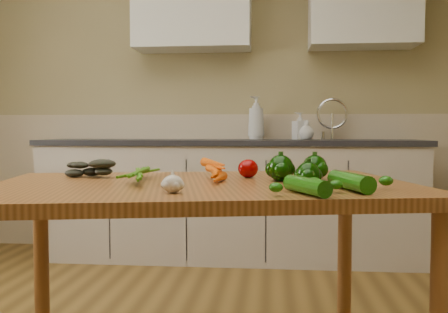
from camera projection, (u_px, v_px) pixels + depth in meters
room at (125, 52)px, 1.77m from camera, size 4.04×5.04×2.64m
counter_run at (231, 198)px, 3.79m from camera, size 2.84×0.64×1.14m
upper_cabinets at (272, 2)px, 3.81m from camera, size 2.15×0.35×0.70m
table at (203, 207)px, 1.78m from camera, size 1.62×1.21×0.78m
soap_bottle_a at (256, 118)px, 3.90m from camera, size 0.18×0.18×0.34m
soap_bottle_b at (300, 126)px, 3.81m from camera, size 0.13×0.13×0.21m
soap_bottle_c at (306, 130)px, 3.77m from camera, size 0.16×0.16×0.15m
carrot_bunch at (191, 171)px, 1.84m from camera, size 0.31×0.26×0.07m
leafy_greens at (87, 164)px, 1.98m from camera, size 0.21×0.19×0.10m
garlic_bulb at (173, 184)px, 1.48m from camera, size 0.06×0.06×0.05m
pepper_a at (281, 168)px, 1.82m from camera, size 0.09×0.09×0.09m
pepper_b at (315, 168)px, 1.86m from camera, size 0.09×0.09×0.09m
pepper_c at (308, 174)px, 1.65m from camera, size 0.08×0.08×0.08m
tomato_a at (248, 169)px, 1.95m from camera, size 0.08×0.08×0.07m
tomato_b at (286, 168)px, 2.06m from camera, size 0.07×0.07×0.06m
tomato_c at (309, 169)px, 1.95m from camera, size 0.07×0.07×0.07m
zucchini_a at (350, 181)px, 1.54m from camera, size 0.12×0.24×0.06m
zucchini_b at (307, 186)px, 1.44m from camera, size 0.13×0.20×0.05m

